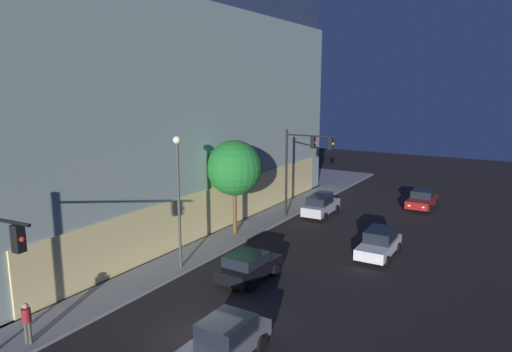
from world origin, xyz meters
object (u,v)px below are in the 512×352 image
at_px(street_lamp_sidewalk, 178,186).
at_px(car_black, 248,266).
at_px(modern_building, 77,101).
at_px(car_red, 422,199).
at_px(car_silver, 321,205).
at_px(sidewalk_tree, 234,168).
at_px(pedestrian_waiting, 27,319).
at_px(car_grey, 223,341).
at_px(car_white, 379,243).
at_px(traffic_light_far_corner, 303,157).

relative_size(street_lamp_sidewalk, car_black, 1.87).
height_order(modern_building, car_red, modern_building).
bearing_deg(modern_building, car_black, -106.59).
distance_m(car_silver, car_red, 9.40).
xyz_separation_m(sidewalk_tree, car_red, (14.55, -9.79, -4.05)).
xyz_separation_m(modern_building, pedestrian_waiting, (-16.64, -17.54, -8.04)).
bearing_deg(modern_building, car_grey, -118.26).
relative_size(pedestrian_waiting, car_grey, 0.39).
bearing_deg(car_grey, car_white, -7.31).
relative_size(pedestrian_waiting, car_red, 0.41).
bearing_deg(car_red, pedestrian_waiting, 163.83).
height_order(street_lamp_sidewalk, car_white, street_lamp_sidewalk).
relative_size(traffic_light_far_corner, car_black, 1.72).
height_order(sidewalk_tree, car_black, sidewalk_tree).
bearing_deg(sidewalk_tree, street_lamp_sidewalk, -172.99).
xyz_separation_m(modern_building, car_white, (0.88, -26.67, -8.40)).
distance_m(car_grey, car_silver, 21.43).
distance_m(pedestrian_waiting, car_black, 11.00).
relative_size(car_grey, car_white, 1.02).
bearing_deg(car_red, sidewalk_tree, 146.06).
bearing_deg(car_white, car_grey, 172.69).
xyz_separation_m(pedestrian_waiting, car_black, (10.19, -4.10, -0.39)).
relative_size(sidewalk_tree, car_red, 1.55).
bearing_deg(car_black, street_lamp_sidewalk, 100.84).
bearing_deg(modern_building, car_silver, -69.34).
distance_m(car_white, car_red, 13.32).
xyz_separation_m(sidewalk_tree, pedestrian_waiting, (-16.29, -0.85, -3.67)).
bearing_deg(car_silver, street_lamp_sidewalk, 170.94).
xyz_separation_m(car_white, car_silver, (6.62, 6.79, 0.03)).
relative_size(sidewalk_tree, car_white, 1.50).
bearing_deg(car_red, modern_building, 118.19).
bearing_deg(car_grey, pedestrian_waiting, 114.23).
distance_m(modern_building, car_silver, 22.84).
relative_size(traffic_light_far_corner, car_red, 1.63).
relative_size(modern_building, car_silver, 7.74).
relative_size(car_black, car_white, 0.92).
relative_size(car_grey, car_red, 1.05).
distance_m(sidewalk_tree, car_silver, 9.37).
xyz_separation_m(car_grey, car_silver, (20.85, 4.96, 0.05)).
distance_m(car_grey, car_red, 27.60).
bearing_deg(car_black, modern_building, 73.41).
distance_m(street_lamp_sidewalk, sidewalk_tree, 6.93).
bearing_deg(car_silver, traffic_light_far_corner, 156.20).
bearing_deg(car_white, car_black, 145.55).
height_order(modern_building, street_lamp_sidewalk, modern_building).
bearing_deg(pedestrian_waiting, modern_building, 46.50).
bearing_deg(car_silver, car_white, -134.27).
relative_size(car_silver, car_red, 1.08).
distance_m(sidewalk_tree, car_black, 8.84).
bearing_deg(traffic_light_far_corner, car_white, -122.34).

